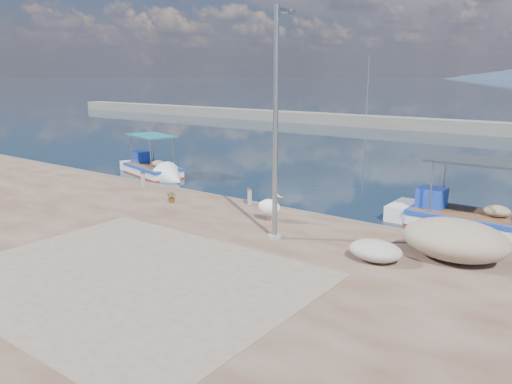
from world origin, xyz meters
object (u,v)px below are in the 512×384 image
object	(u,v)px
boat_left	(153,171)
lamp_post	(276,134)
pelican	(270,207)
bollard_near	(250,195)
boat_right	(471,223)

from	to	relation	value
boat_left	lamp_post	size ratio (longest dim) A/B	0.82
boat_left	pelican	bearing A→B (deg)	-7.62
pelican	bollard_near	size ratio (longest dim) A/B	1.65
boat_left	boat_right	distance (m)	17.15
boat_right	boat_left	bearing A→B (deg)	179.98
lamp_post	bollard_near	xyz separation A→B (m)	(-3.12, 2.78, -2.92)
lamp_post	pelican	bearing A→B (deg)	130.10
pelican	lamp_post	size ratio (longest dim) A/B	0.16
boat_left	pelican	size ratio (longest dim) A/B	5.01
lamp_post	bollard_near	world-z (taller)	lamp_post
lamp_post	bollard_near	size ratio (longest dim) A/B	10.05
boat_left	boat_right	bearing A→B (deg)	15.43
boat_right	lamp_post	bearing A→B (deg)	-124.88
boat_right	bollard_near	world-z (taller)	boat_right
boat_right	pelican	size ratio (longest dim) A/B	5.43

